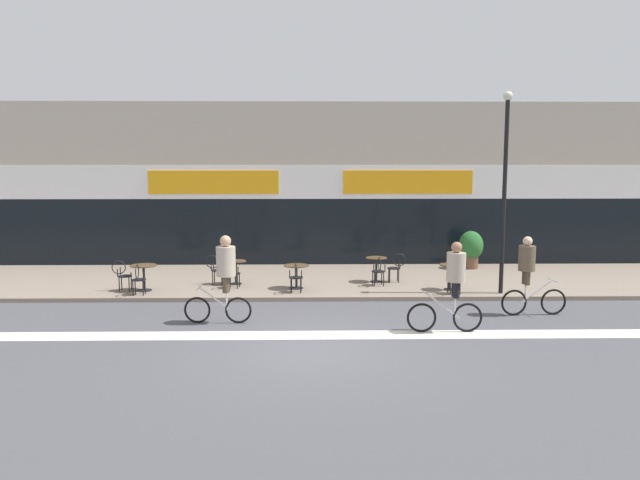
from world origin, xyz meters
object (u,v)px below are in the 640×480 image
object	(u,v)px
bistro_table_1	(236,268)
cyclist_1	(453,280)
bistro_table_0	(144,272)
cafe_chair_1_side	(215,268)
bistro_table_3	(376,265)
bistro_table_4	(450,272)
lamp_post	(505,180)
cyclist_2	(529,270)
cafe_chair_3_near	(379,269)
cafe_chair_0_near	(138,277)
bistro_table_2	(296,272)
cafe_chair_0_side	(122,273)
planter_pot	(471,248)
cafe_chair_3_side	(396,266)
cafe_chair_2_near	(296,275)
cafe_chair_1_near	(233,271)
cyclist_0	(224,271)
cafe_chair_4_near	(455,277)

from	to	relation	value
bistro_table_1	cyclist_1	xyz separation A→B (m)	(5.53, -5.03, 0.57)
bistro_table_0	cafe_chair_1_side	bearing A→B (deg)	25.16
bistro_table_0	bistro_table_3	distance (m)	7.03
bistro_table_4	lamp_post	distance (m)	3.08
cyclist_1	cyclist_2	world-z (taller)	cyclist_1
bistro_table_4	cafe_chair_3_near	distance (m)	2.12
cafe_chair_0_near	bistro_table_2	bearing A→B (deg)	-81.81
cafe_chair_0_near	cafe_chair_1_side	size ratio (longest dim) A/B	1.00
cafe_chair_0_side	planter_pot	distance (m)	11.71
cafe_chair_1_side	cyclist_2	xyz separation A→B (m)	(8.43, -3.51, 0.52)
cafe_chair_3_side	cyclist_2	size ratio (longest dim) A/B	0.45
cafe_chair_3_side	cafe_chair_2_near	bearing A→B (deg)	27.71
bistro_table_0	cafe_chair_3_near	xyz separation A→B (m)	(6.94, 0.56, -0.03)
cafe_chair_1_near	lamp_post	distance (m)	8.28
bistro_table_4	cyclist_1	bearing A→B (deg)	-101.92
cafe_chair_0_near	cafe_chair_1_side	xyz separation A→B (m)	(1.95, 1.54, 0.00)
cafe_chair_1_near	cyclist_0	size ratio (longest dim) A/B	0.42
bistro_table_1	cafe_chair_0_near	distance (m)	3.00
cyclist_1	cafe_chair_2_near	bearing A→B (deg)	-45.57
bistro_table_1	cafe_chair_3_side	size ratio (longest dim) A/B	0.81
cafe_chair_0_near	cyclist_1	bearing A→B (deg)	-116.22
bistro_table_1	cyclist_2	size ratio (longest dim) A/B	0.36
bistro_table_3	cafe_chair_3_near	size ratio (longest dim) A/B	0.86
cafe_chair_1_side	cyclist_1	size ratio (longest dim) A/B	0.43
bistro_table_2	cyclist_0	xyz separation A→B (m)	(-1.66, -3.48, 0.66)
bistro_table_1	cafe_chair_2_near	xyz separation A→B (m)	(1.87, -1.29, -0.00)
bistro_table_0	bistro_table_3	world-z (taller)	bistro_table_3
cafe_chair_1_side	cafe_chair_3_side	world-z (taller)	same
bistro_table_0	bistro_table_3	bearing A→B (deg)	9.71
cyclist_0	cyclist_1	size ratio (longest dim) A/B	1.02
cyclist_1	cafe_chair_3_side	bearing A→B (deg)	-84.02
cafe_chair_0_side	cafe_chair_1_near	world-z (taller)	same
cafe_chair_0_near	cafe_chair_1_near	world-z (taller)	same
bistro_table_0	cyclist_2	distance (m)	10.71
cafe_chair_0_near	lamp_post	bearing A→B (deg)	-92.20
bistro_table_1	bistro_table_4	size ratio (longest dim) A/B	0.96
cafe_chair_2_near	cyclist_1	xyz separation A→B (m)	(3.66, -3.74, 0.57)
bistro_table_0	cyclist_1	xyz separation A→B (m)	(8.11, -4.12, 0.54)
bistro_table_3	cyclist_1	size ratio (longest dim) A/B	0.37
cafe_chair_0_near	cafe_chair_2_near	size ratio (longest dim) A/B	1.00
cyclist_0	cyclist_2	world-z (taller)	cyclist_0
cafe_chair_1_near	cafe_chair_1_side	world-z (taller)	same
cafe_chair_2_near	cyclist_1	distance (m)	5.26
cafe_chair_1_near	cyclist_0	distance (m)	3.59
cafe_chair_4_near	bistro_table_4	bearing A→B (deg)	-1.72
bistro_table_2	cyclist_0	distance (m)	3.91
cafe_chair_1_side	cyclist_0	world-z (taller)	cyclist_0
bistro_table_1	bistro_table_2	distance (m)	1.99
bistro_table_2	cafe_chair_3_near	world-z (taller)	cafe_chair_3_near
cafe_chair_3_near	cyclist_2	world-z (taller)	cyclist_2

